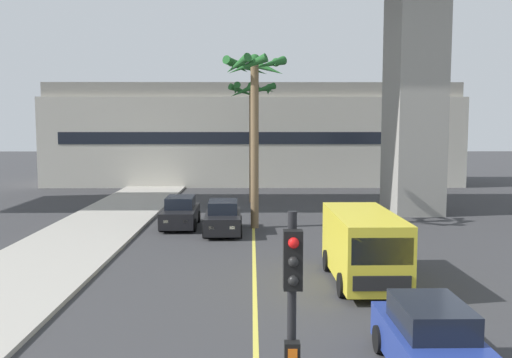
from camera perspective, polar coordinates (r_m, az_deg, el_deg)
The scene contains 9 objects.
lane_stripe_center at distance 22.97m, azimuth -0.20°, elevation -7.74°, with size 0.14×56.00×0.01m, color #DBCC4C.
pier_building_backdrop at distance 50.28m, azimuth -0.35°, elevation 4.46°, with size 35.45×8.04×8.71m.
car_queue_front at distance 27.58m, azimuth -3.36°, elevation -3.97°, with size 1.92×4.14×1.56m.
car_queue_second at distance 12.86m, azimuth 17.42°, elevation -15.56°, with size 1.87×4.12×1.56m.
car_queue_third at distance 29.37m, azimuth -7.67°, elevation -3.42°, with size 1.88×4.12×1.56m.
delivery_van at distance 19.19m, azimuth 10.81°, elevation -6.59°, with size 2.21×5.27×2.36m.
traffic_light_median_near at distance 7.51m, azimuth 3.67°, elevation -14.63°, with size 0.24×0.37×4.20m.
palm_tree_near_median at distance 28.49m, azimuth -0.13°, elevation 8.89°, with size 3.26×3.26×8.76m.
palm_tree_mid_median at distance 37.86m, azimuth -0.39°, elevation 7.20°, with size 3.32×3.39×8.11m.
Camera 1 is at (-0.10, 1.66, 5.31)m, focal length 39.52 mm.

